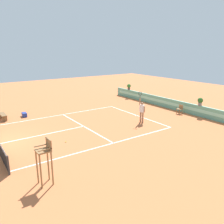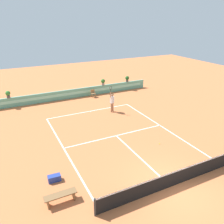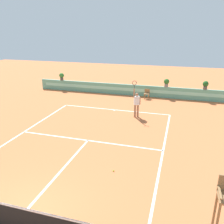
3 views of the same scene
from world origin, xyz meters
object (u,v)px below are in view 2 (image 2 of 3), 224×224
at_px(tennis_player, 112,101).
at_px(potted_plant_far_left, 8,94).
at_px(potted_plant_far_right, 127,79).
at_px(bench_courtside, 61,196).
at_px(tennis_ball_near_baseline, 160,144).
at_px(potted_plant_right, 103,82).
at_px(gear_bag, 54,178).
at_px(ball_kid_chair, 93,93).

xyz_separation_m(tennis_player, potted_plant_far_left, (-8.63, 5.55, 0.36)).
bearing_deg(potted_plant_far_right, potted_plant_far_left, 180.00).
relative_size(bench_courtside, tennis_ball_near_baseline, 23.53).
bearing_deg(bench_courtside, potted_plant_far_right, 50.51).
bearing_deg(potted_plant_right, gear_bag, -124.25).
relative_size(ball_kid_chair, potted_plant_right, 1.17).
relative_size(gear_bag, tennis_ball_near_baseline, 10.29).
height_order(potted_plant_far_left, potted_plant_right, same).
xyz_separation_m(bench_courtside, gear_bag, (0.10, 1.75, -0.20)).
distance_m(ball_kid_chair, bench_courtside, 15.99).
xyz_separation_m(ball_kid_chair, bench_courtside, (-7.46, -14.14, -0.10)).
height_order(ball_kid_chair, potted_plant_far_right, potted_plant_far_right).
bearing_deg(gear_bag, potted_plant_right, 55.75).
xyz_separation_m(gear_bag, tennis_ball_near_baseline, (7.70, 0.64, -0.15)).
bearing_deg(potted_plant_far_left, bench_courtside, -85.47).
xyz_separation_m(gear_bag, potted_plant_right, (8.94, 13.12, 1.23)).
bearing_deg(potted_plant_far_right, potted_plant_right, 180.00).
relative_size(ball_kid_chair, tennis_player, 0.33).
bearing_deg(bench_courtside, gear_bag, 86.87).
relative_size(tennis_ball_near_baseline, potted_plant_right, 0.09).
bearing_deg(bench_courtside, potted_plant_far_left, 94.53).
xyz_separation_m(bench_courtside, potted_plant_right, (9.03, 14.88, 1.04)).
bearing_deg(tennis_ball_near_baseline, ball_kid_chair, 91.62).
xyz_separation_m(ball_kid_chair, tennis_player, (-0.02, -4.82, 0.57)).
relative_size(tennis_player, potted_plant_right, 3.57).
bearing_deg(gear_bag, potted_plant_far_right, 47.18).
height_order(bench_courtside, potted_plant_far_left, potted_plant_far_left).
distance_m(tennis_ball_near_baseline, potted_plant_far_left, 15.44).
distance_m(gear_bag, potted_plant_far_left, 13.24).
distance_m(tennis_player, tennis_ball_near_baseline, 7.02).
height_order(bench_courtside, gear_bag, bench_courtside).
distance_m(bench_courtside, gear_bag, 1.77).
bearing_deg(potted_plant_right, tennis_player, -105.96).
xyz_separation_m(tennis_player, potted_plant_far_right, (4.81, 5.55, 0.36)).
bearing_deg(tennis_ball_near_baseline, potted_plant_far_right, 70.34).
relative_size(bench_courtside, potted_plant_right, 2.21).
height_order(tennis_ball_near_baseline, potted_plant_right, potted_plant_right).
xyz_separation_m(ball_kid_chair, potted_plant_right, (1.57, 0.73, 0.93)).
distance_m(tennis_player, potted_plant_far_left, 10.26).
bearing_deg(potted_plant_far_right, tennis_ball_near_baseline, -109.66).
bearing_deg(ball_kid_chair, tennis_player, -90.20).
distance_m(potted_plant_far_left, potted_plant_right, 10.21).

